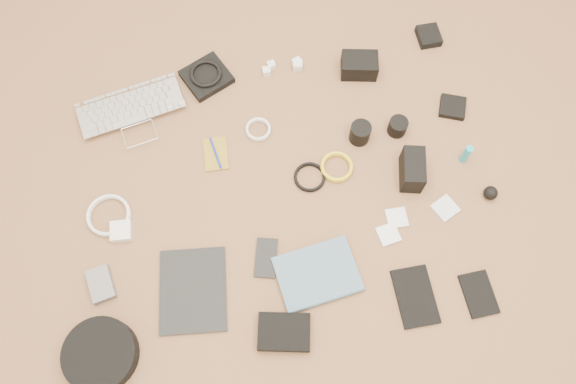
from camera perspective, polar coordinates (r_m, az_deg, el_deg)
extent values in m
cube|color=brown|center=(1.91, -0.88, -0.54)|extent=(4.00, 4.00, 0.04)
imported|color=silver|center=(2.07, -15.26, 7.12)|extent=(0.41, 0.32, 0.03)
cube|color=black|center=(2.11, -8.27, 11.51)|extent=(0.20, 0.20, 0.03)
torus|color=black|center=(2.10, -8.35, 11.83)|extent=(0.15, 0.15, 0.01)
cube|color=silver|center=(2.12, -1.71, 12.74)|extent=(0.03, 0.03, 0.03)
cube|color=silver|center=(2.12, 0.98, 12.76)|extent=(0.04, 0.04, 0.03)
cube|color=silver|center=(2.13, 0.92, 12.97)|extent=(0.04, 0.04, 0.03)
cube|color=silver|center=(2.11, -2.19, 12.16)|extent=(0.03, 0.03, 0.03)
cube|color=black|center=(2.11, 7.25, 12.63)|extent=(0.15, 0.12, 0.08)
cube|color=black|center=(2.26, 14.10, 15.12)|extent=(0.08, 0.09, 0.03)
cube|color=olive|center=(1.97, -7.35, 3.87)|extent=(0.09, 0.13, 0.01)
cylinder|color=#1422A3|center=(1.96, -7.37, 3.96)|extent=(0.02, 0.12, 0.01)
torus|color=silver|center=(1.99, -3.03, 6.30)|extent=(0.10, 0.10, 0.01)
cylinder|color=black|center=(1.96, 7.33, 5.98)|extent=(0.08, 0.08, 0.08)
cylinder|color=black|center=(2.01, 11.08, 6.55)|extent=(0.09, 0.09, 0.06)
cube|color=black|center=(2.11, 16.37, 8.28)|extent=(0.12, 0.12, 0.02)
cube|color=silver|center=(1.91, -16.59, -3.83)|extent=(0.07, 0.07, 0.03)
torus|color=silver|center=(1.95, -17.70, -2.33)|extent=(0.17, 0.17, 0.01)
torus|color=black|center=(1.91, 2.21, 1.47)|extent=(0.11, 0.11, 0.01)
torus|color=gold|center=(1.93, 4.95, 2.48)|extent=(0.14, 0.14, 0.01)
cube|color=black|center=(1.92, 12.52, 2.24)|extent=(0.10, 0.15, 0.10)
cylinder|color=teal|center=(2.00, 17.65, 3.68)|extent=(0.03, 0.03, 0.09)
cube|color=slate|center=(1.88, -18.45, -8.90)|extent=(0.09, 0.12, 0.03)
cube|color=black|center=(1.82, -9.63, -9.81)|extent=(0.24, 0.30, 0.01)
cube|color=black|center=(1.82, -2.25, -6.70)|extent=(0.10, 0.14, 0.01)
cube|color=silver|center=(1.87, 10.16, -4.26)|extent=(0.07, 0.07, 0.01)
cube|color=silver|center=(1.89, 10.98, -2.61)|extent=(0.07, 0.07, 0.01)
cube|color=silver|center=(1.94, 15.69, -1.59)|extent=(0.10, 0.10, 0.01)
sphere|color=black|center=(1.99, 19.88, -0.09)|extent=(0.06, 0.06, 0.05)
cylinder|color=black|center=(1.83, -18.50, -15.37)|extent=(0.25, 0.25, 0.06)
cube|color=black|center=(1.76, -0.41, -14.04)|extent=(0.18, 0.15, 0.04)
imported|color=#466277|center=(1.78, 4.00, -11.15)|extent=(0.27, 0.21, 0.02)
cube|color=black|center=(1.83, 12.79, -10.31)|extent=(0.12, 0.19, 0.01)
cube|color=black|center=(1.89, 18.80, -9.79)|extent=(0.09, 0.14, 0.01)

